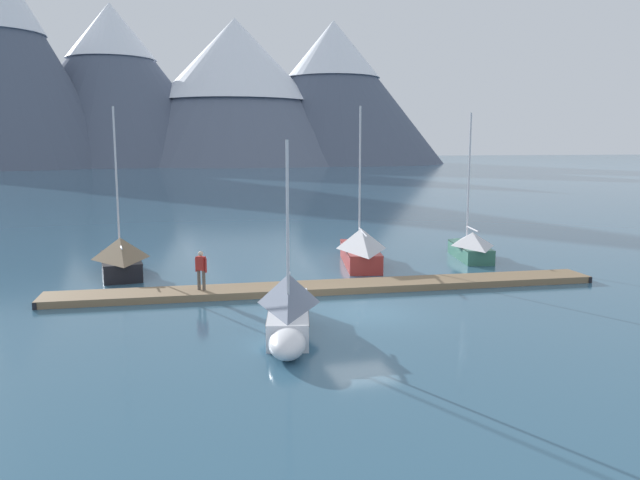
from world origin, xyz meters
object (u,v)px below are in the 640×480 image
at_px(person_on_dock, 201,268).
at_px(sailboat_nearest_berth, 120,256).
at_px(sailboat_second_berth, 289,306).
at_px(sailboat_mid_dock_starboard, 469,245).
at_px(sailboat_mid_dock_port, 360,247).

bearing_deg(person_on_dock, sailboat_nearest_berth, 119.61).
relative_size(sailboat_nearest_berth, sailboat_second_berth, 1.23).
height_order(sailboat_mid_dock_starboard, person_on_dock, sailboat_mid_dock_starboard).
height_order(sailboat_second_berth, sailboat_mid_dock_port, sailboat_mid_dock_port).
relative_size(sailboat_mid_dock_starboard, person_on_dock, 4.91).
relative_size(sailboat_mid_dock_port, person_on_dock, 5.06).
xyz_separation_m(sailboat_nearest_berth, sailboat_mid_dock_starboard, (19.25, -0.91, -0.14)).
relative_size(sailboat_nearest_berth, sailboat_mid_dock_starboard, 1.01).
bearing_deg(person_on_dock, sailboat_mid_dock_port, 29.88).
relative_size(sailboat_second_berth, person_on_dock, 4.02).
bearing_deg(sailboat_mid_dock_starboard, person_on_dock, -161.59).
distance_m(sailboat_nearest_berth, sailboat_second_berth, 13.52).
distance_m(sailboat_second_berth, sailboat_mid_dock_port, 12.98).
bearing_deg(person_on_dock, sailboat_mid_dock_starboard, 18.41).
xyz_separation_m(sailboat_second_berth, sailboat_mid_dock_port, (6.59, 11.18, 0.07)).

